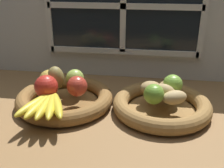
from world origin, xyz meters
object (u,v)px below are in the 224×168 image
object	(u,v)px
fruit_bowl_left	(65,99)
apple_red_right	(77,86)
potato_small	(175,97)
fruit_bowl_right	(161,105)
lime_near	(154,94)
potato_oblong	(150,87)
apple_red_front	(46,87)
potato_large	(163,91)
apple_golden_left	(50,79)
potato_back	(169,86)
pear_brown	(56,78)
apple_green_back	(75,78)
banana_bunch_front	(46,104)
lime_far	(173,84)

from	to	relation	value
fruit_bowl_left	apple_red_right	size ratio (longest dim) A/B	4.90
fruit_bowl_left	potato_small	distance (cm)	38.02
fruit_bowl_right	lime_near	distance (cm)	8.02
apple_red_right	potato_small	distance (cm)	32.11
potato_oblong	apple_red_front	bearing A→B (deg)	-166.31
potato_large	lime_near	bearing A→B (deg)	-123.69
fruit_bowl_left	lime_near	distance (cm)	31.84
potato_small	apple_golden_left	bearing A→B (deg)	172.70
potato_back	fruit_bowl_left	bearing A→B (deg)	-172.14
fruit_bowl_left	fruit_bowl_right	bearing A→B (deg)	-0.00
potato_oblong	potato_back	bearing A→B (deg)	15.95
apple_red_right	pear_brown	size ratio (longest dim) A/B	0.82
apple_golden_left	potato_back	world-z (taller)	apple_golden_left
fruit_bowl_left	potato_large	world-z (taller)	potato_large
apple_red_front	potato_large	size ratio (longest dim) A/B	0.97
potato_oblong	potato_large	xyz separation A→B (cm)	(4.08, -3.17, 0.34)
pear_brown	potato_large	size ratio (longest dim) A/B	1.06
apple_golden_left	potato_large	world-z (taller)	apple_golden_left
fruit_bowl_right	pear_brown	bearing A→B (deg)	176.88
apple_golden_left	apple_green_back	world-z (taller)	apple_golden_left
banana_bunch_front	lime_far	world-z (taller)	lime_far
apple_red_front	potato_small	world-z (taller)	apple_red_front
fruit_bowl_left	potato_large	distance (cm)	34.29
apple_green_back	potato_large	bearing A→B (deg)	-8.87
potato_oblong	potato_large	bearing A→B (deg)	-37.87
apple_red_right	potato_oblong	size ratio (longest dim) A/B	0.98
banana_bunch_front	lime_far	size ratio (longest dim) A/B	2.84
apple_red_front	potato_small	xyz separation A→B (cm)	(41.78, 1.50, -1.66)
apple_golden_left	lime_far	world-z (taller)	apple_golden_left
potato_small	fruit_bowl_left	bearing A→B (deg)	174.48
apple_golden_left	lime_far	bearing A→B (deg)	3.28
potato_oblong	lime_far	xyz separation A→B (cm)	(7.50, 1.22, 1.19)
lime_near	apple_green_back	bearing A→B (deg)	161.86
potato_small	apple_red_right	bearing A→B (deg)	177.67
potato_oblong	lime_far	distance (cm)	7.69
pear_brown	lime_near	xyz separation A→B (cm)	(34.45, -6.43, -0.99)
potato_small	lime_far	xyz separation A→B (cm)	(-0.21, 8.02, 1.11)
apple_golden_left	banana_bunch_front	xyz separation A→B (cm)	(4.20, -14.54, -2.04)
potato_back	banana_bunch_front	bearing A→B (deg)	-155.01
apple_red_front	apple_green_back	size ratio (longest dim) A/B	1.19
fruit_bowl_left	banana_bunch_front	size ratio (longest dim) A/B	1.79
fruit_bowl_left	banana_bunch_front	distance (cm)	13.42
potato_back	potato_large	size ratio (longest dim) A/B	0.96
apple_red_front	lime_far	xyz separation A→B (cm)	(41.57, 9.52, -0.55)
potato_oblong	potato_large	distance (cm)	5.18
fruit_bowl_right	banana_bunch_front	bearing A→B (deg)	-160.44
fruit_bowl_left	fruit_bowl_right	xyz separation A→B (cm)	(33.88, -0.00, 0.00)
apple_red_front	pear_brown	bearing A→B (deg)	83.87
lime_near	banana_bunch_front	bearing A→B (deg)	-165.83
potato_back	lime_near	world-z (taller)	lime_near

